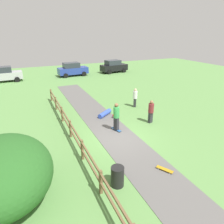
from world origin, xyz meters
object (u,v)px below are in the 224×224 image
(skateboard_loose, at_px, (165,169))
(parked_car_silver, at_px, (4,74))
(trash_bin, at_px, (117,176))
(parked_car_black, at_px, (114,66))
(bystander_maroon, at_px, (151,111))
(parked_car_blue, at_px, (73,69))
(skater_fallen, at_px, (106,114))
(skater_riding, at_px, (116,116))
(bystander_white, at_px, (135,97))
(bush_large, at_px, (4,173))

(skateboard_loose, relative_size, parked_car_silver, 0.19)
(trash_bin, relative_size, parked_car_black, 0.21)
(bystander_maroon, bearing_deg, parked_car_blue, 93.35)
(skater_fallen, bearing_deg, skater_riding, -96.68)
(parked_car_silver, bearing_deg, parked_car_blue, -0.01)
(skateboard_loose, distance_m, parked_car_black, 24.47)
(bystander_maroon, relative_size, parked_car_silver, 0.39)
(skateboard_loose, distance_m, bystander_white, 8.74)
(skater_riding, xyz_separation_m, bystander_white, (3.40, 3.46, -0.19))
(trash_bin, height_order, skater_fallen, trash_bin)
(skater_riding, bearing_deg, parked_car_black, 65.92)
(bystander_maroon, xyz_separation_m, bystander_white, (0.64, 3.29, -0.03))
(bystander_maroon, xyz_separation_m, parked_car_silver, (-9.98, 18.30, 0.04))
(parked_car_blue, bearing_deg, parked_car_black, -0.03)
(parked_car_blue, bearing_deg, skater_fallen, -95.02)
(bush_large, relative_size, bystander_white, 2.61)
(bystander_maroon, bearing_deg, parked_car_silver, 118.62)
(skater_fallen, distance_m, parked_car_silver, 17.61)
(bush_large, distance_m, bystander_maroon, 9.80)
(skater_riding, relative_size, bystander_maroon, 1.14)
(skater_fallen, distance_m, bystander_maroon, 3.51)
(parked_car_silver, bearing_deg, skateboard_loose, -71.98)
(bystander_maroon, xyz_separation_m, parked_car_blue, (-1.07, 18.30, 0.04))
(trash_bin, xyz_separation_m, bystander_white, (5.52, 8.07, 0.44))
(parked_car_silver, height_order, parked_car_black, same)
(skateboard_loose, xyz_separation_m, bystander_white, (3.09, 8.13, 0.80))
(parked_car_silver, height_order, parked_car_blue, same)
(bush_large, height_order, bystander_maroon, bush_large)
(skater_fallen, height_order, skateboard_loose, skater_fallen)
(parked_car_blue, height_order, parked_car_black, same)
(bystander_maroon, distance_m, bystander_white, 3.35)
(trash_bin, distance_m, skater_fallen, 7.56)
(bystander_white, bearing_deg, bush_large, -143.96)
(skater_fallen, xyz_separation_m, bystander_maroon, (2.47, -2.39, 0.72))
(trash_bin, xyz_separation_m, skater_riding, (2.12, 4.60, 0.63))
(bystander_white, xyz_separation_m, parked_car_blue, (-1.71, 15.00, 0.07))
(skater_fallen, distance_m, skateboard_loose, 7.23)
(skater_riding, relative_size, parked_car_black, 0.43)
(trash_bin, height_order, bystander_white, bystander_white)
(bush_large, xyz_separation_m, parked_car_blue, (7.98, 22.05, -0.29))
(bush_large, relative_size, parked_car_silver, 0.99)
(bush_large, relative_size, parked_car_black, 0.97)
(bystander_white, distance_m, parked_car_black, 15.76)
(bystander_white, bearing_deg, parked_car_blue, 96.48)
(trash_bin, bearing_deg, skateboard_loose, -1.50)
(skateboard_loose, bearing_deg, bystander_maroon, 63.08)
(bush_large, bearing_deg, trash_bin, -13.80)
(bystander_white, bearing_deg, trash_bin, -124.37)
(skater_riding, height_order, bystander_maroon, skater_riding)
(skater_fallen, relative_size, parked_car_silver, 0.32)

